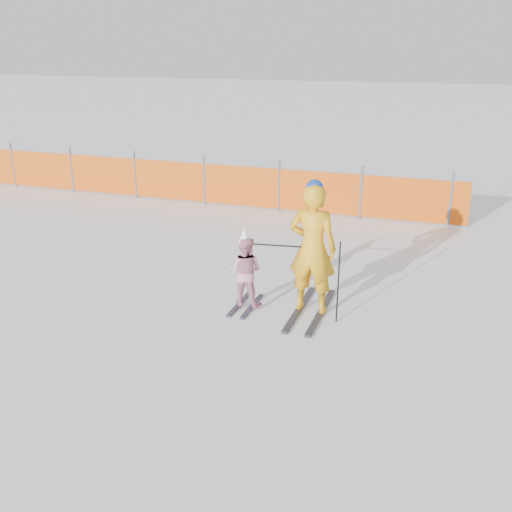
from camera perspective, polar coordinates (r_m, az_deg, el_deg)
The scene contains 5 objects.
ground at distance 8.21m, azimuth -1.15°, elevation -7.71°, with size 120.00×120.00×0.00m, color white.
adult at distance 8.48m, azimuth 5.65°, elevation 0.78°, with size 0.74×1.67×2.07m.
child at distance 8.77m, azimuth -1.10°, elevation -1.51°, with size 0.55×0.92×1.31m.
ski_poles at distance 8.41m, azimuth 5.92°, elevation -1.22°, with size 1.35×0.21×1.25m.
safety_fence at distance 15.09m, azimuth -8.05°, elevation 7.49°, with size 14.44×0.06×1.25m.
Camera 1 is at (2.53, -6.79, 3.86)m, focal length 40.00 mm.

